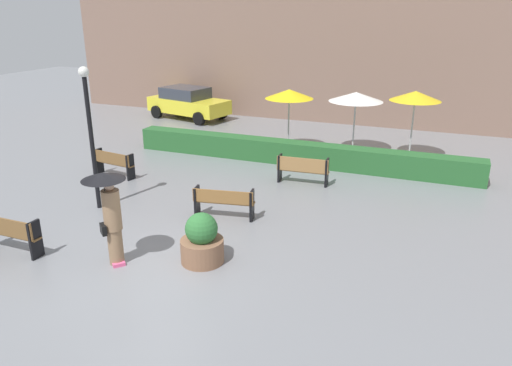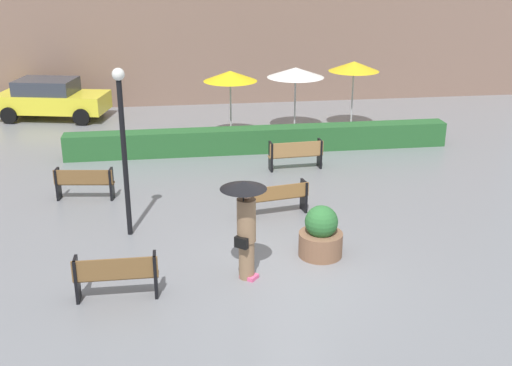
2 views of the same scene
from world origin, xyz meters
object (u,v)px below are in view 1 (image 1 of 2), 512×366
lamp_post (90,124)px  patio_umbrella_yellow_far (415,96)px  pedestrian_with_umbrella (109,207)px  parked_car (188,102)px  bench_far_left (113,162)px  bench_near_left (9,232)px  planter_pot (202,241)px  bench_mid_center (224,201)px  patio_umbrella_yellow (289,94)px  patio_umbrella_white (356,97)px  bench_back_row (303,169)px

lamp_post → patio_umbrella_yellow_far: bearing=46.6°
pedestrian_with_umbrella → patio_umbrella_yellow_far: patio_umbrella_yellow_far is taller
parked_car → patio_umbrella_yellow_far: bearing=-16.3°
bench_far_left → pedestrian_with_umbrella: 6.19m
bench_near_left → patio_umbrella_yellow_far: 13.68m
patio_umbrella_yellow_far → parked_car: bearing=163.7°
patio_umbrella_yellow_far → lamp_post: bearing=-133.4°
planter_pot → parked_car: bearing=120.3°
bench_mid_center → patio_umbrella_yellow: patio_umbrella_yellow is taller
lamp_post → patio_umbrella_white: 9.89m
bench_near_left → pedestrian_with_umbrella: bearing=10.2°
patio_umbrella_yellow_far → bench_far_left: bearing=-147.4°
patio_umbrella_yellow_far → bench_near_left: bearing=-125.1°
patio_umbrella_yellow → patio_umbrella_white: size_ratio=1.03×
pedestrian_with_umbrella → patio_umbrella_yellow_far: size_ratio=0.84×
bench_mid_center → parked_car: size_ratio=0.37×
bench_back_row → parked_car: (-8.28, 7.39, 0.30)m
bench_back_row → patio_umbrella_yellow_far: size_ratio=0.66×
bench_back_row → patio_umbrella_yellow_far: (2.92, 4.12, 1.84)m
patio_umbrella_yellow_far → pedestrian_with_umbrella: bearing=-116.3°
bench_mid_center → patio_umbrella_yellow_far: size_ratio=0.66×
planter_pot → parked_car: (-7.67, 13.12, 0.32)m
patio_umbrella_white → parked_car: size_ratio=0.53×
bench_mid_center → parked_car: parked_car is taller
planter_pot → patio_umbrella_yellow_far: bearing=70.3°
patio_umbrella_yellow → patio_umbrella_yellow_far: size_ratio=0.96×
bench_far_left → bench_near_left: 5.47m
bench_back_row → patio_umbrella_yellow: bearing=115.1°
bench_back_row → patio_umbrella_yellow_far: patio_umbrella_yellow_far is taller
patio_umbrella_yellow → patio_umbrella_yellow_far: patio_umbrella_yellow_far is taller
bench_far_left → lamp_post: 3.31m
patio_umbrella_yellow_far → patio_umbrella_yellow: bearing=-171.5°
patio_umbrella_yellow → bench_far_left: bearing=-131.2°
bench_back_row → patio_umbrella_yellow: (-1.61, 3.44, 1.74)m
bench_far_left → parked_car: (-2.22, 9.02, 0.31)m
bench_back_row → planter_pot: (-0.60, -5.73, -0.02)m
bench_mid_center → pedestrian_with_umbrella: size_ratio=0.78×
patio_umbrella_yellow → bench_mid_center: bearing=-86.4°
bench_mid_center → pedestrian_with_umbrella: 3.46m
patio_umbrella_yellow_far → bench_back_row: bearing=-125.3°
bench_near_left → pedestrian_with_umbrella: size_ratio=0.75×
pedestrian_with_umbrella → planter_pot: (1.75, 0.80, -0.85)m
lamp_post → patio_umbrella_yellow: (3.17, 7.47, -0.15)m
pedestrian_with_umbrella → patio_umbrella_yellow: bearing=85.8°
patio_umbrella_yellow → patio_umbrella_yellow_far: bearing=8.5°
bench_far_left → parked_car: 9.30m
planter_pot → patio_umbrella_yellow: (-1.01, 9.17, 1.76)m
bench_near_left → patio_umbrella_yellow_far: patio_umbrella_yellow_far is taller
patio_umbrella_white → parked_car: patio_umbrella_white is taller
planter_pot → lamp_post: (-4.18, 1.70, 1.91)m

